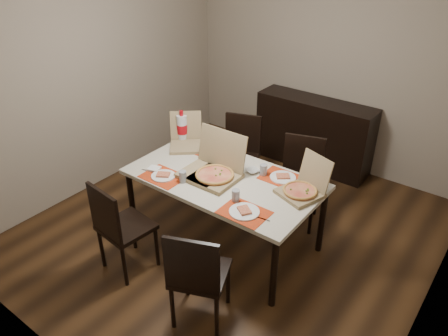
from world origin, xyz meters
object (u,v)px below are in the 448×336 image
(pizza_box_center, at_px, (217,173))
(chair_far_left, at_px, (240,152))
(chair_far_right, at_px, (300,177))
(soda_bottle, at_px, (182,128))
(dip_bowl, at_px, (252,171))
(chair_near_right, at_px, (197,274))
(chair_near_left, at_px, (119,225))
(sideboard, at_px, (313,133))
(dining_table, at_px, (224,183))

(pizza_box_center, bearing_deg, chair_far_left, 112.46)
(chair_far_left, xyz_separation_m, pizza_box_center, (0.39, -0.93, 0.30))
(chair_far_right, xyz_separation_m, pizza_box_center, (-0.44, -0.86, 0.30))
(chair_far_right, height_order, soda_bottle, soda_bottle)
(dip_bowl, height_order, soda_bottle, soda_bottle)
(chair_near_right, bearing_deg, chair_near_left, 177.15)
(sideboard, xyz_separation_m, dip_bowl, (0.19, -1.72, 0.31))
(sideboard, bearing_deg, pizza_box_center, -90.36)
(chair_far_right, bearing_deg, pizza_box_center, -117.02)
(chair_near_right, distance_m, chair_far_right, 1.75)
(dining_table, xyz_separation_m, chair_far_left, (-0.43, 0.88, -0.17))
(chair_near_right, relative_size, pizza_box_center, 2.07)
(sideboard, height_order, chair_far_right, chair_far_right)
(chair_far_left, bearing_deg, chair_far_right, -5.19)
(sideboard, distance_m, chair_far_left, 1.15)
(chair_far_right, bearing_deg, chair_near_right, -88.00)
(chair_near_left, distance_m, dip_bowl, 1.33)
(chair_near_left, height_order, soda_bottle, soda_bottle)
(chair_far_right, bearing_deg, dining_table, -116.17)
(dining_table, xyz_separation_m, chair_far_right, (0.40, 0.80, -0.17))
(sideboard, relative_size, chair_near_left, 1.61)
(chair_far_right, bearing_deg, sideboard, 110.23)
(dining_table, distance_m, chair_near_right, 1.06)
(dining_table, bearing_deg, pizza_box_center, -128.25)
(chair_near_right, relative_size, soda_bottle, 2.66)
(chair_far_left, bearing_deg, chair_near_right, -64.16)
(dining_table, height_order, chair_far_right, chair_far_right)
(chair_far_left, height_order, dip_bowl, chair_far_left)
(chair_near_right, relative_size, dip_bowl, 7.63)
(chair_near_left, height_order, chair_far_left, same)
(dining_table, relative_size, pizza_box_center, 4.01)
(chair_far_right, xyz_separation_m, dip_bowl, (-0.23, -0.57, 0.25))
(chair_far_right, relative_size, pizza_box_center, 2.07)
(chair_far_right, relative_size, dip_bowl, 7.63)
(pizza_box_center, bearing_deg, dip_bowl, 54.66)
(dining_table, xyz_separation_m, soda_bottle, (-0.83, 0.35, 0.21))
(dining_table, distance_m, soda_bottle, 0.92)
(sideboard, bearing_deg, dining_table, -89.14)
(dining_table, bearing_deg, chair_near_left, -118.51)
(chair_near_left, distance_m, chair_near_right, 0.95)
(dining_table, height_order, dip_bowl, dip_bowl)
(chair_near_right, height_order, dip_bowl, chair_near_right)
(chair_near_left, height_order, chair_far_right, same)
(chair_far_left, height_order, chair_far_right, same)
(sideboard, distance_m, chair_near_left, 2.89)
(sideboard, bearing_deg, chair_near_left, -99.14)
(dip_bowl, relative_size, soda_bottle, 0.35)
(chair_near_left, distance_m, chair_far_left, 1.78)
(sideboard, bearing_deg, chair_far_left, -110.29)
(chair_far_right, distance_m, soda_bottle, 1.36)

